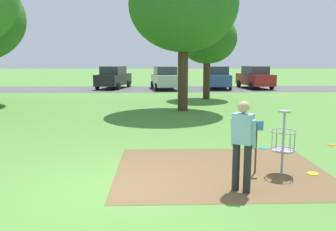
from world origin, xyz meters
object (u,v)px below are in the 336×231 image
tree_near_right (183,5)px  parked_car_leftmost (113,77)px  player_throwing (243,141)px  tree_mid_left (207,39)px  frisbee_mid_grass (331,145)px  parked_car_center_right (217,78)px  frisbee_near_basket (313,174)px  frisbee_far_right (263,148)px  parked_car_center_left (165,78)px  disc_golf_basket (280,140)px  parked_car_rightmost (255,77)px

tree_near_right → parked_car_leftmost: (-4.84, 12.73, -3.95)m
player_throwing → parked_car_leftmost: bearing=102.6°
tree_near_right → player_throwing: bearing=-88.2°
tree_near_right → parked_car_leftmost: size_ratio=1.56×
tree_mid_left → parked_car_leftmost: (-6.65, 7.92, -2.71)m
tree_near_right → tree_mid_left: size_ratio=1.36×
frisbee_mid_grass → parked_car_center_right: size_ratio=0.05×
frisbee_near_basket → parked_car_center_right: size_ratio=0.06×
player_throwing → parked_car_leftmost: (-5.17, 23.05, -0.05)m
frisbee_far_right → parked_car_center_left: size_ratio=0.05×
tree_mid_left → frisbee_mid_grass: bearing=-80.5°
frisbee_far_right → parked_car_center_left: bearing=96.8°
parked_car_center_left → frisbee_far_right: bearing=-83.2°
player_throwing → frisbee_far_right: player_throwing is taller
frisbee_far_right → parked_car_leftmost: parked_car_leftmost is taller
disc_golf_basket → parked_car_center_right: 21.66m
frisbee_mid_grass → parked_car_center_right: parked_car_center_right is taller
disc_golf_basket → frisbee_far_right: 2.32m
parked_car_leftmost → parked_car_center_left: 4.40m
player_throwing → frisbee_mid_grass: 4.94m
frisbee_far_right → parked_car_center_right: size_ratio=0.06×
frisbee_mid_grass → parked_car_leftmost: 21.46m
parked_car_leftmost → parked_car_center_left: (4.28, -1.00, 0.00)m
tree_mid_left → parked_car_leftmost: tree_mid_left is taller
parked_car_center_right → disc_golf_basket: bearing=-96.3°
parked_car_leftmost → parked_car_center_right: same height
frisbee_near_basket → tree_mid_left: size_ratio=0.05×
frisbee_near_basket → parked_car_center_left: bearing=97.2°
frisbee_far_right → parked_car_center_right: parked_car_center_right is taller
disc_golf_basket → player_throwing: (-1.05, -0.95, 0.21)m
tree_near_right → parked_car_leftmost: tree_near_right is taller
parked_car_leftmost → parked_car_center_right: (8.59, -0.57, 0.00)m
tree_mid_left → parked_car_center_right: bearing=75.2°
frisbee_mid_grass → parked_car_rightmost: size_ratio=0.05×
player_throwing → frisbee_near_basket: bearing=27.4°
tree_near_right → parked_car_center_left: size_ratio=1.60×
player_throwing → frisbee_mid_grass: bearing=44.7°
parked_car_rightmost → tree_mid_left: bearing=-124.0°
frisbee_far_right → frisbee_mid_grass: bearing=7.9°
frisbee_near_basket → frisbee_mid_grass: same height
parked_car_rightmost → disc_golf_basket: bearing=-104.4°
tree_mid_left → parked_car_center_right: (1.94, 7.35, -2.71)m
frisbee_near_basket → parked_car_center_right: parked_car_center_right is taller
frisbee_mid_grass → parked_car_center_right: 19.09m
disc_golf_basket → tree_near_right: size_ratio=0.20×
disc_golf_basket → parked_car_center_right: (2.38, 21.53, 0.17)m
frisbee_near_basket → disc_golf_basket: bearing=178.3°
frisbee_near_basket → tree_near_right: size_ratio=0.03×
frisbee_far_right → tree_mid_left: bearing=89.5°
disc_golf_basket → parked_car_center_left: 21.19m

